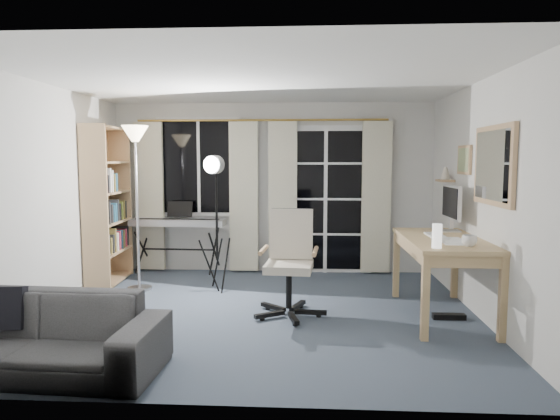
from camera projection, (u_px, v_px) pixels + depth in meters
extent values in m
cube|color=#374251|center=(259.00, 314.00, 5.24)|extent=(4.50, 4.00, 0.02)
cube|color=white|center=(199.00, 167.00, 7.12)|extent=(1.20, 0.06, 1.40)
cube|color=black|center=(199.00, 167.00, 7.09)|extent=(1.10, 0.02, 1.30)
cube|color=white|center=(199.00, 167.00, 7.08)|extent=(0.04, 0.03, 1.30)
cube|color=white|center=(325.00, 201.00, 7.06)|extent=(1.32, 0.06, 2.11)
cube|color=black|center=(304.00, 201.00, 7.05)|extent=(0.55, 0.02, 1.95)
cube|color=black|center=(347.00, 201.00, 7.01)|extent=(0.55, 0.02, 1.95)
cube|color=white|center=(325.00, 201.00, 7.02)|extent=(0.05, 0.04, 2.05)
cube|color=white|center=(325.00, 234.00, 7.07)|extent=(1.15, 0.03, 0.03)
cube|color=white|center=(325.00, 199.00, 7.02)|extent=(1.15, 0.03, 0.03)
cube|color=white|center=(326.00, 163.00, 6.97)|extent=(1.15, 0.03, 0.03)
cylinder|color=gold|center=(261.00, 120.00, 6.92)|extent=(3.50, 0.03, 0.03)
cube|color=beige|center=(150.00, 197.00, 7.10)|extent=(0.40, 0.07, 2.10)
cube|color=beige|center=(244.00, 197.00, 7.02)|extent=(0.40, 0.07, 2.10)
cube|color=beige|center=(283.00, 197.00, 6.99)|extent=(0.40, 0.07, 2.10)
cube|color=beige|center=(376.00, 197.00, 6.92)|extent=(0.40, 0.07, 2.10)
cube|color=tan|center=(94.00, 208.00, 6.01)|extent=(0.33, 0.05, 2.04)
cube|color=tan|center=(119.00, 202.00, 6.92)|extent=(0.33, 0.05, 2.04)
cube|color=tan|center=(96.00, 205.00, 6.47)|extent=(0.08, 0.92, 2.04)
cube|color=tan|center=(110.00, 280.00, 6.56)|extent=(0.37, 0.93, 0.03)
cube|color=tan|center=(109.00, 251.00, 6.53)|extent=(0.37, 0.93, 0.03)
cube|color=tan|center=(108.00, 222.00, 6.49)|extent=(0.37, 0.93, 0.03)
cube|color=tan|center=(107.00, 192.00, 6.45)|extent=(0.37, 0.93, 0.03)
cube|color=tan|center=(106.00, 162.00, 6.41)|extent=(0.37, 0.93, 0.03)
cube|color=tan|center=(105.00, 128.00, 6.37)|extent=(0.37, 0.93, 0.03)
cube|color=white|center=(100.00, 245.00, 6.14)|extent=(0.23, 0.07, 0.26)
cube|color=olive|center=(103.00, 246.00, 6.24)|extent=(0.23, 0.05, 0.21)
cube|color=#2C2C2C|center=(105.00, 244.00, 6.32)|extent=(0.23, 0.05, 0.24)
cube|color=olive|center=(107.00, 240.00, 6.39)|extent=(0.23, 0.05, 0.30)
cube|color=white|center=(110.00, 242.00, 6.48)|extent=(0.23, 0.06, 0.24)
cube|color=#B2334A|center=(112.00, 240.00, 6.57)|extent=(0.23, 0.05, 0.24)
cube|color=#2B6583|center=(114.00, 239.00, 6.65)|extent=(0.23, 0.06, 0.25)
cube|color=olive|center=(116.00, 239.00, 6.74)|extent=(0.23, 0.04, 0.23)
cube|color=#B2334A|center=(118.00, 238.00, 6.81)|extent=(0.23, 0.07, 0.24)
cube|color=#2C2C2C|center=(120.00, 236.00, 6.90)|extent=(0.23, 0.04, 0.27)
cube|color=#2B6583|center=(99.00, 214.00, 6.10)|extent=(0.23, 0.04, 0.28)
cube|color=#2C2C2C|center=(101.00, 213.00, 6.17)|extent=(0.23, 0.07, 0.27)
cube|color=#2C2C2C|center=(104.00, 214.00, 6.27)|extent=(0.23, 0.05, 0.24)
cube|color=#2B6583|center=(106.00, 214.00, 6.35)|extent=(0.23, 0.04, 0.22)
cube|color=#2B6583|center=(108.00, 212.00, 6.42)|extent=(0.23, 0.05, 0.24)
cube|color=#2C2C2C|center=(110.00, 210.00, 6.50)|extent=(0.23, 0.04, 0.28)
cube|color=#2C2C2C|center=(112.00, 212.00, 6.57)|extent=(0.23, 0.06, 0.22)
cube|color=#A9BD47|center=(114.00, 211.00, 6.66)|extent=(0.23, 0.05, 0.24)
cube|color=olive|center=(117.00, 210.00, 6.74)|extent=(0.23, 0.04, 0.25)
cube|color=#2C2C2C|center=(118.00, 209.00, 6.81)|extent=(0.23, 0.04, 0.24)
cube|color=#B2334A|center=(98.00, 182.00, 6.06)|extent=(0.23, 0.05, 0.29)
cube|color=#2C2C2C|center=(100.00, 184.00, 6.14)|extent=(0.23, 0.04, 0.22)
cube|color=white|center=(102.00, 180.00, 6.20)|extent=(0.23, 0.04, 0.30)
cube|color=white|center=(104.00, 181.00, 6.28)|extent=(0.23, 0.05, 0.28)
cube|color=olive|center=(106.00, 183.00, 6.36)|extent=(0.23, 0.04, 0.23)
cube|color=#2B6583|center=(108.00, 182.00, 6.43)|extent=(0.23, 0.05, 0.23)
cylinder|color=#B2B2B7|center=(140.00, 288.00, 6.16)|extent=(0.39, 0.39, 0.03)
cylinder|color=#B2B2B7|center=(137.00, 213.00, 6.07)|extent=(0.04, 0.04, 1.86)
cone|color=#FFE5B2|center=(135.00, 134.00, 5.97)|extent=(0.41, 0.41, 0.19)
cylinder|color=black|center=(143.00, 249.00, 7.01)|extent=(0.04, 0.63, 0.57)
cylinder|color=black|center=(143.00, 249.00, 7.01)|extent=(0.04, 0.63, 0.57)
cylinder|color=black|center=(214.00, 250.00, 6.93)|extent=(0.04, 0.63, 0.57)
cylinder|color=black|center=(214.00, 250.00, 6.93)|extent=(0.04, 0.63, 0.57)
cylinder|color=black|center=(179.00, 249.00, 6.97)|extent=(1.01, 0.05, 0.02)
cube|color=silver|center=(178.00, 222.00, 6.93)|extent=(1.32, 0.37, 0.09)
cube|color=white|center=(176.00, 220.00, 6.85)|extent=(1.22, 0.17, 0.02)
cube|color=black|center=(177.00, 219.00, 6.89)|extent=(1.17, 0.11, 0.01)
cube|color=black|center=(180.00, 209.00, 7.01)|extent=(0.36, 0.08, 0.22)
cylinder|color=black|center=(225.00, 266.00, 6.08)|extent=(0.10, 0.26, 0.68)
cylinder|color=black|center=(217.00, 264.00, 6.23)|extent=(0.19, 0.21, 0.68)
cylinder|color=black|center=(209.00, 267.00, 6.05)|extent=(0.26, 0.08, 0.68)
cylinder|color=black|center=(217.00, 212.00, 6.05)|extent=(0.04, 0.04, 1.17)
cylinder|color=silver|center=(214.00, 165.00, 5.95)|extent=(0.25, 0.18, 0.22)
cylinder|color=white|center=(211.00, 165.00, 5.88)|extent=(0.19, 0.08, 0.19)
cube|color=black|center=(311.00, 312.00, 5.11)|extent=(0.33, 0.08, 0.04)
cylinder|color=black|center=(319.00, 314.00, 5.10)|extent=(0.05, 0.05, 0.05)
cube|color=black|center=(298.00, 306.00, 5.34)|extent=(0.17, 0.32, 0.04)
cylinder|color=black|center=(301.00, 305.00, 5.41)|extent=(0.05, 0.05, 0.05)
cube|color=black|center=(273.00, 307.00, 5.29)|extent=(0.28, 0.25, 0.04)
cylinder|color=black|center=(268.00, 307.00, 5.35)|extent=(0.05, 0.05, 0.05)
cube|color=black|center=(269.00, 315.00, 5.03)|extent=(0.31, 0.22, 0.04)
cylinder|color=black|center=(262.00, 318.00, 4.99)|extent=(0.05, 0.05, 0.05)
cube|color=black|center=(293.00, 318.00, 4.91)|extent=(0.13, 0.33, 0.04)
cylinder|color=black|center=(295.00, 323.00, 4.84)|extent=(0.05, 0.05, 0.05)
cylinder|color=black|center=(289.00, 288.00, 5.11)|extent=(0.07, 0.07, 0.41)
cube|color=beige|center=(289.00, 267.00, 5.09)|extent=(0.51, 0.51, 0.08)
cube|color=beige|center=(291.00, 234.00, 5.28)|extent=(0.46, 0.16, 0.54)
cube|color=black|center=(292.00, 231.00, 5.32)|extent=(0.44, 0.13, 0.49)
cylinder|color=tan|center=(263.00, 250.00, 5.13)|extent=(0.08, 0.41, 0.05)
cylinder|color=tan|center=(315.00, 251.00, 5.06)|extent=(0.08, 0.41, 0.05)
cube|color=tan|center=(443.00, 240.00, 5.05)|extent=(0.77, 1.52, 0.04)
cube|color=tan|center=(443.00, 247.00, 5.06)|extent=(0.72, 1.48, 0.11)
cube|color=tan|center=(425.00, 298.00, 4.40)|extent=(0.07, 0.07, 0.77)
cube|color=tan|center=(503.00, 299.00, 4.36)|extent=(0.07, 0.07, 0.77)
cube|color=tan|center=(396.00, 264.00, 5.82)|extent=(0.07, 0.07, 0.77)
cube|color=tan|center=(455.00, 265.00, 5.79)|extent=(0.07, 0.07, 0.77)
cube|color=silver|center=(451.00, 231.00, 5.48)|extent=(0.20, 0.13, 0.02)
cube|color=silver|center=(451.00, 218.00, 5.47)|extent=(0.04, 0.03, 0.24)
cube|color=silver|center=(452.00, 202.00, 5.45)|extent=(0.04, 0.59, 0.37)
cube|color=black|center=(450.00, 202.00, 5.45)|extent=(0.01, 0.54, 0.33)
cube|color=white|center=(436.00, 236.00, 5.11)|extent=(0.15, 0.46, 0.02)
cube|color=white|center=(439.00, 241.00, 4.79)|extent=(0.07, 0.11, 0.02)
cube|color=white|center=(453.00, 240.00, 4.89)|extent=(0.28, 0.36, 0.01)
cube|color=white|center=(456.00, 244.00, 4.68)|extent=(0.24, 0.18, 0.00)
cube|color=black|center=(436.00, 239.00, 4.58)|extent=(0.05, 0.04, 0.13)
cylinder|color=white|center=(437.00, 236.00, 4.47)|extent=(0.09, 0.09, 0.22)
cube|color=black|center=(449.00, 316.00, 5.03)|extent=(0.33, 0.09, 0.05)
imported|color=silver|center=(469.00, 239.00, 4.54)|extent=(0.13, 0.11, 0.13)
cube|color=tan|center=(494.00, 165.00, 4.61)|extent=(0.04, 0.94, 0.74)
cube|color=white|center=(492.00, 165.00, 4.61)|extent=(0.01, 0.84, 0.64)
cube|color=tan|center=(465.00, 160.00, 5.50)|extent=(0.03, 0.42, 0.32)
cube|color=#55AB8A|center=(463.00, 160.00, 5.50)|extent=(0.00, 0.36, 0.26)
cube|color=tan|center=(445.00, 181.00, 6.02)|extent=(0.16, 0.30, 0.02)
cone|color=beige|center=(445.00, 173.00, 6.01)|extent=(0.12, 0.12, 0.15)
imported|color=#2B2B2D|center=(30.00, 322.00, 3.75)|extent=(1.99, 0.67, 0.77)
cube|color=black|center=(3.00, 308.00, 3.87)|extent=(0.35, 0.22, 0.35)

